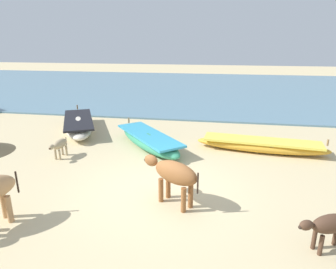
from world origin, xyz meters
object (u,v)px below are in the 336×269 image
object	(u,v)px
fishing_boat_1	(79,124)
fishing_boat_2	(261,145)
calf_near_dark	(329,225)
fishing_boat_3	(149,140)
cow_second_adult_brown	(174,174)
calf_far_dun	(60,145)

from	to	relation	value
fishing_boat_1	fishing_boat_2	size ratio (longest dim) A/B	0.91
calf_near_dark	fishing_boat_3	bearing A→B (deg)	-70.88
cow_second_adult_brown	calf_far_dun	bearing A→B (deg)	3.67
cow_second_adult_brown	fishing_boat_3	bearing A→B (deg)	-36.29
fishing_boat_2	fishing_boat_3	xyz separation A→B (m)	(-3.80, -0.24, 0.04)
fishing_boat_2	calf_far_dun	xyz separation A→B (m)	(-6.35, -1.65, 0.21)
fishing_boat_3	calf_near_dark	bearing A→B (deg)	-177.51
calf_near_dark	cow_second_adult_brown	distance (m)	3.13
fishing_boat_2	calf_near_dark	distance (m)	4.94
calf_near_dark	cow_second_adult_brown	bearing A→B (deg)	-44.64
calf_far_dun	calf_near_dark	bearing A→B (deg)	68.06
fishing_boat_3	cow_second_adult_brown	size ratio (longest dim) A/B	2.37
fishing_boat_1	fishing_boat_3	world-z (taller)	fishing_boat_1
fishing_boat_3	calf_near_dark	world-z (taller)	calf_near_dark
calf_far_dun	fishing_boat_1	bearing A→B (deg)	-162.07
fishing_boat_2	cow_second_adult_brown	size ratio (longest dim) A/B	2.97
fishing_boat_2	cow_second_adult_brown	xyz separation A→B (m)	(-2.39, -3.79, 0.52)
calf_near_dark	calf_far_dun	world-z (taller)	calf_near_dark
fishing_boat_1	calf_far_dun	distance (m)	2.91
calf_far_dun	cow_second_adult_brown	world-z (taller)	cow_second_adult_brown
calf_far_dun	cow_second_adult_brown	bearing A→B (deg)	65.03
fishing_boat_1	cow_second_adult_brown	bearing A→B (deg)	-163.30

